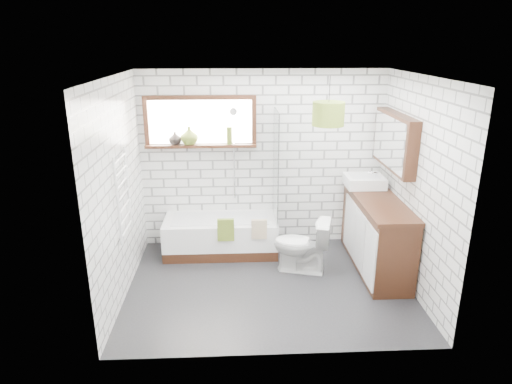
{
  "coord_description": "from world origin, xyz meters",
  "views": [
    {
      "loc": [
        -0.4,
        -4.93,
        2.87
      ],
      "look_at": [
        -0.14,
        0.25,
        1.13
      ],
      "focal_mm": 32.0,
      "sensor_mm": 36.0,
      "label": 1
    }
  ],
  "objects_px": {
    "vanity": "(376,233)",
    "basin": "(364,181)",
    "pendant": "(328,114)",
    "bathtub": "(221,235)",
    "toilet": "(301,245)"
  },
  "relations": [
    {
      "from": "basin",
      "to": "pendant",
      "type": "bearing_deg",
      "value": -128.2
    },
    {
      "from": "bathtub",
      "to": "vanity",
      "type": "distance_m",
      "value": 2.11
    },
    {
      "from": "vanity",
      "to": "basin",
      "type": "distance_m",
      "value": 0.75
    },
    {
      "from": "basin",
      "to": "toilet",
      "type": "height_order",
      "value": "basin"
    },
    {
      "from": "pendant",
      "to": "toilet",
      "type": "bearing_deg",
      "value": 116.61
    },
    {
      "from": "bathtub",
      "to": "vanity",
      "type": "height_order",
      "value": "vanity"
    },
    {
      "from": "vanity",
      "to": "basin",
      "type": "bearing_deg",
      "value": 96.84
    },
    {
      "from": "bathtub",
      "to": "pendant",
      "type": "xyz_separation_m",
      "value": [
        1.23,
        -0.97,
        1.85
      ]
    },
    {
      "from": "pendant",
      "to": "vanity",
      "type": "bearing_deg",
      "value": 28.79
    },
    {
      "from": "vanity",
      "to": "toilet",
      "type": "xyz_separation_m",
      "value": [
        -0.98,
        -0.07,
        -0.12
      ]
    },
    {
      "from": "vanity",
      "to": "toilet",
      "type": "relative_size",
      "value": 2.31
    },
    {
      "from": "bathtub",
      "to": "toilet",
      "type": "relative_size",
      "value": 2.16
    },
    {
      "from": "vanity",
      "to": "pendant",
      "type": "bearing_deg",
      "value": -151.21
    },
    {
      "from": "bathtub",
      "to": "vanity",
      "type": "bearing_deg",
      "value": -14.6
    },
    {
      "from": "vanity",
      "to": "pendant",
      "type": "distance_m",
      "value": 1.86
    }
  ]
}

